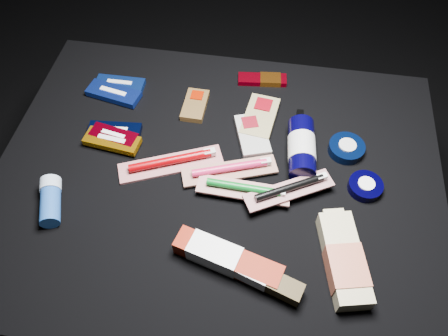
# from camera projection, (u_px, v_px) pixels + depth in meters

# --- Properties ---
(ground) EXTENTS (3.00, 3.00, 0.00)m
(ground) POSITION_uv_depth(u_px,v_px,m) (218.00, 253.00, 1.28)
(ground) COLOR black
(ground) RESTS_ON ground
(cloth_table) EXTENTS (0.98, 0.78, 0.40)m
(cloth_table) POSITION_uv_depth(u_px,v_px,m) (218.00, 220.00, 1.12)
(cloth_table) COLOR black
(cloth_table) RESTS_ON ground
(luna_bar_0) EXTENTS (0.12, 0.05, 0.02)m
(luna_bar_0) POSITION_uv_depth(u_px,v_px,m) (120.00, 84.00, 1.11)
(luna_bar_0) COLOR navy
(luna_bar_0) RESTS_ON cloth_table
(luna_bar_1) EXTENTS (0.14, 0.08, 0.02)m
(luna_bar_1) POSITION_uv_depth(u_px,v_px,m) (114.00, 93.00, 1.09)
(luna_bar_1) COLOR #132C97
(luna_bar_1) RESTS_ON cloth_table
(luna_bar_2) EXTENTS (0.13, 0.06, 0.02)m
(luna_bar_2) POSITION_uv_depth(u_px,v_px,m) (115.00, 131.00, 1.01)
(luna_bar_2) COLOR black
(luna_bar_2) RESTS_ON cloth_table
(luna_bar_3) EXTENTS (0.13, 0.06, 0.02)m
(luna_bar_3) POSITION_uv_depth(u_px,v_px,m) (112.00, 141.00, 0.99)
(luna_bar_3) COLOR #BD7B09
(luna_bar_3) RESTS_ON cloth_table
(luna_bar_4) EXTENTS (0.12, 0.06, 0.01)m
(luna_bar_4) POSITION_uv_depth(u_px,v_px,m) (114.00, 136.00, 1.00)
(luna_bar_4) COLOR #6A0010
(luna_bar_4) RESTS_ON cloth_table
(clif_bar_0) EXTENTS (0.06, 0.10, 0.02)m
(clif_bar_0) POSITION_uv_depth(u_px,v_px,m) (195.00, 104.00, 1.07)
(clif_bar_0) COLOR brown
(clif_bar_0) RESTS_ON cloth_table
(clif_bar_1) EXTENTS (0.10, 0.13, 0.02)m
(clif_bar_1) POSITION_uv_depth(u_px,v_px,m) (252.00, 134.00, 1.01)
(clif_bar_1) COLOR #9D9D96
(clif_bar_1) RESTS_ON cloth_table
(clif_bar_2) EXTENTS (0.09, 0.14, 0.02)m
(clif_bar_2) POSITION_uv_depth(u_px,v_px,m) (260.00, 116.00, 1.04)
(clif_bar_2) COLOR #8F8252
(clif_bar_2) RESTS_ON cloth_table
(power_bar) EXTENTS (0.13, 0.05, 0.02)m
(power_bar) POSITION_uv_depth(u_px,v_px,m) (265.00, 80.00, 1.12)
(power_bar) COLOR maroon
(power_bar) RESTS_ON cloth_table
(lotion_bottle) EXTENTS (0.07, 0.19, 0.06)m
(lotion_bottle) POSITION_uv_depth(u_px,v_px,m) (302.00, 148.00, 0.96)
(lotion_bottle) COLOR black
(lotion_bottle) RESTS_ON cloth_table
(cream_tin_upper) EXTENTS (0.08, 0.08, 0.03)m
(cream_tin_upper) POSITION_uv_depth(u_px,v_px,m) (346.00, 148.00, 0.98)
(cream_tin_upper) COLOR black
(cream_tin_upper) RESTS_ON cloth_table
(cream_tin_lower) EXTENTS (0.07, 0.07, 0.02)m
(cream_tin_lower) POSITION_uv_depth(u_px,v_px,m) (365.00, 186.00, 0.93)
(cream_tin_lower) COLOR black
(cream_tin_lower) RESTS_ON cloth_table
(bodywash_bottle) EXTENTS (0.11, 0.20, 0.04)m
(bodywash_bottle) POSITION_uv_depth(u_px,v_px,m) (344.00, 261.00, 0.82)
(bodywash_bottle) COLOR #C8BC8D
(bodywash_bottle) RESTS_ON cloth_table
(deodorant_stick) EXTENTS (0.08, 0.11, 0.04)m
(deodorant_stick) POSITION_uv_depth(u_px,v_px,m) (50.00, 200.00, 0.89)
(deodorant_stick) COLOR #1E4D9B
(deodorant_stick) RESTS_ON cloth_table
(toothbrush_pack_0) EXTENTS (0.23, 0.14, 0.03)m
(toothbrush_pack_0) POSITION_uv_depth(u_px,v_px,m) (172.00, 162.00, 0.96)
(toothbrush_pack_0) COLOR #B6AEA9
(toothbrush_pack_0) RESTS_ON cloth_table
(toothbrush_pack_1) EXTENTS (0.21, 0.12, 0.02)m
(toothbrush_pack_1) POSITION_uv_depth(u_px,v_px,m) (231.00, 169.00, 0.95)
(toothbrush_pack_1) COLOR #A7A29B
(toothbrush_pack_1) RESTS_ON cloth_table
(toothbrush_pack_2) EXTENTS (0.20, 0.05, 0.02)m
(toothbrush_pack_2) POSITION_uv_depth(u_px,v_px,m) (245.00, 189.00, 0.91)
(toothbrush_pack_2) COLOR silver
(toothbrush_pack_2) RESTS_ON cloth_table
(toothbrush_pack_3) EXTENTS (0.19, 0.13, 0.02)m
(toothbrush_pack_3) POSITION_uv_depth(u_px,v_px,m) (290.00, 189.00, 0.90)
(toothbrush_pack_3) COLOR #BAB4AD
(toothbrush_pack_3) RESTS_ON cloth_table
(toothpaste_carton_red) EXTENTS (0.22, 0.10, 0.04)m
(toothpaste_carton_red) POSITION_uv_depth(u_px,v_px,m) (223.00, 257.00, 0.82)
(toothpaste_carton_red) COLOR maroon
(toothpaste_carton_red) RESTS_ON cloth_table
(toothpaste_carton_green) EXTENTS (0.17, 0.08, 0.03)m
(toothpaste_carton_green) POSITION_uv_depth(u_px,v_px,m) (257.00, 275.00, 0.80)
(toothpaste_carton_green) COLOR #352810
(toothpaste_carton_green) RESTS_ON cloth_table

